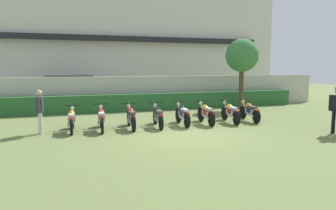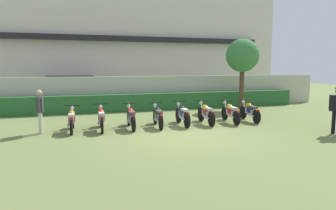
{
  "view_description": "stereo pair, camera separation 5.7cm",
  "coord_description": "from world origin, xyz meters",
  "views": [
    {
      "loc": [
        -3.83,
        -9.78,
        2.43
      ],
      "look_at": [
        0.0,
        2.28,
        0.83
      ],
      "focal_mm": 32.75,
      "sensor_mm": 36.0,
      "label": 1
    },
    {
      "loc": [
        -3.78,
        -9.8,
        2.43
      ],
      "look_at": [
        0.0,
        2.28,
        0.83
      ],
      "focal_mm": 32.75,
      "sensor_mm": 36.0,
      "label": 2
    }
  ],
  "objects": [
    {
      "name": "motorcycle_in_row_5",
      "position": [
        1.6,
        1.98,
        0.45
      ],
      "size": [
        0.6,
        1.89,
        0.97
      ],
      "rotation": [
        0.0,
        0.0,
        1.51
      ],
      "color": "black",
      "rests_on": "ground"
    },
    {
      "name": "motorcycle_in_row_6",
      "position": [
        2.75,
        1.95,
        0.45
      ],
      "size": [
        0.6,
        1.91,
        0.96
      ],
      "rotation": [
        0.0,
        0.0,
        1.47
      ],
      "color": "black",
      "rests_on": "ground"
    },
    {
      "name": "motorcycle_in_row_0",
      "position": [
        -3.84,
        2.06,
        0.45
      ],
      "size": [
        0.6,
        1.8,
        0.96
      ],
      "rotation": [
        0.0,
        0.0,
        1.53
      ],
      "color": "black",
      "rests_on": "ground"
    },
    {
      "name": "parked_car",
      "position": [
        -3.84,
        10.04,
        0.94
      ],
      "size": [
        4.7,
        2.53,
        1.89
      ],
      "rotation": [
        0.0,
        0.0,
        0.13
      ],
      "color": "silver",
      "rests_on": "ground"
    },
    {
      "name": "compound_wall",
      "position": [
        0.0,
        7.46,
        0.94
      ],
      "size": [
        23.55,
        0.3,
        1.87
      ],
      "primitive_type": "cube",
      "color": "#BCB7A8",
      "rests_on": "ground"
    },
    {
      "name": "motorcycle_in_row_4",
      "position": [
        0.55,
        2.01,
        0.46
      ],
      "size": [
        0.6,
        1.85,
        0.97
      ],
      "rotation": [
        0.0,
        0.0,
        1.52
      ],
      "color": "black",
      "rests_on": "ground"
    },
    {
      "name": "motorcycle_in_row_7",
      "position": [
        3.76,
        2.04,
        0.44
      ],
      "size": [
        0.6,
        1.9,
        0.95
      ],
      "rotation": [
        0.0,
        0.0,
        1.47
      ],
      "color": "black",
      "rests_on": "ground"
    },
    {
      "name": "motorcycle_in_row_3",
      "position": [
        -0.52,
        1.97,
        0.45
      ],
      "size": [
        0.6,
        1.86,
        0.96
      ],
      "rotation": [
        0.0,
        0.0,
        1.48
      ],
      "color": "black",
      "rests_on": "ground"
    },
    {
      "name": "building",
      "position": [
        0.0,
        15.61,
        4.15
      ],
      "size": [
        24.79,
        6.5,
        8.3
      ],
      "color": "beige",
      "rests_on": "ground"
    },
    {
      "name": "motorcycle_in_row_1",
      "position": [
        -2.77,
        2.0,
        0.46
      ],
      "size": [
        0.6,
        1.93,
        0.97
      ],
      "rotation": [
        0.0,
        0.0,
        1.51
      ],
      "color": "black",
      "rests_on": "ground"
    },
    {
      "name": "tree_near_inspector",
      "position": [
        5.5,
        5.7,
        3.01
      ],
      "size": [
        1.87,
        1.87,
        3.99
      ],
      "color": "#4C3823",
      "rests_on": "ground"
    },
    {
      "name": "motorcycle_in_row_2",
      "position": [
        -1.62,
        1.98,
        0.45
      ],
      "size": [
        0.6,
        1.87,
        0.97
      ],
      "rotation": [
        0.0,
        0.0,
        1.53
      ],
      "color": "black",
      "rests_on": "ground"
    },
    {
      "name": "hedge_row",
      "position": [
        0.0,
        6.76,
        0.47
      ],
      "size": [
        18.84,
        0.7,
        0.93
      ],
      "primitive_type": "cube",
      "color": "#28602D",
      "rests_on": "ground"
    },
    {
      "name": "ground",
      "position": [
        0.0,
        0.0,
        0.0
      ],
      "size": [
        60.0,
        60.0,
        0.0
      ],
      "primitive_type": "plane",
      "color": "olive"
    },
    {
      "name": "inspector_person",
      "position": [
        -4.93,
        2.0,
        0.94
      ],
      "size": [
        0.22,
        0.65,
        1.6
      ],
      "color": "beige",
      "rests_on": "ground"
    }
  ]
}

